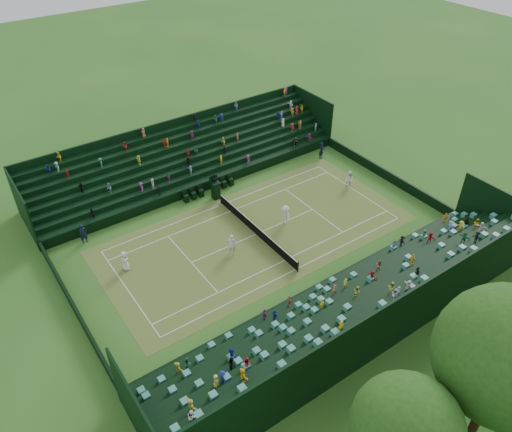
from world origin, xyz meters
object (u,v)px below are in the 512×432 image
object	(u,v)px
umpire_chair	(215,188)
player_far_west	(349,180)
player_far_east	(285,215)
player_near_west	(125,261)
tennis_net	(256,230)
player_near_east	(232,244)

from	to	relation	value
umpire_chair	player_far_west	world-z (taller)	umpire_chair
player_far_west	player_far_east	size ratio (longest dim) A/B	0.94
umpire_chair	player_near_west	size ratio (longest dim) A/B	1.52
tennis_net	player_near_west	size ratio (longest dim) A/B	6.65
umpire_chair	player_near_east	xyz separation A→B (m)	(7.67, -3.10, -0.17)
player_near_west	player_near_east	xyz separation A→B (m)	(3.23, 7.95, 0.09)
player_near_east	player_far_west	bearing A→B (deg)	-126.59
player_far_east	tennis_net	bearing A→B (deg)	-93.87
umpire_chair	player_far_west	size ratio (longest dim) A/B	1.52
umpire_chair	player_near_west	bearing A→B (deg)	-68.12
player_near_east	player_far_east	xyz separation A→B (m)	(-0.76, 6.10, -0.04)
tennis_net	player_near_east	world-z (taller)	player_near_east
player_far_east	player_near_east	bearing A→B (deg)	-83.95
player_near_west	player_near_east	distance (m)	8.58
player_near_west	player_near_east	size ratio (longest dim) A/B	0.90
umpire_chair	player_far_east	xyz separation A→B (m)	(6.91, 3.00, -0.21)
player_near_east	player_far_west	size ratio (longest dim) A/B	1.11
tennis_net	player_near_west	bearing A→B (deg)	-101.89
player_near_west	player_far_west	distance (m)	22.78
umpire_chair	player_far_east	bearing A→B (deg)	23.50
player_far_east	player_near_west	bearing A→B (deg)	-101.01
player_near_west	umpire_chair	bearing A→B (deg)	-57.49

